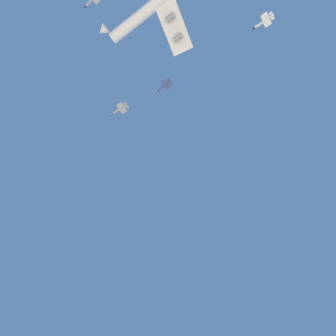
{
  "coord_description": "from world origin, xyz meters",
  "views": [
    {
      "loc": [
        22.18,
        107.55,
        3.81
      ],
      "look_at": [
        13.75,
        69.18,
        89.98
      ],
      "focal_mm": 26.65,
      "sensor_mm": 36.0,
      "label": 1
    }
  ],
  "objects": [
    {
      "name": "chase_jet_lead",
      "position": [
        20.6,
        85.74,
        201.57
      ],
      "size": [
        11.89,
        13.64,
        4.0
      ],
      "rotation": [
        0.0,
        0.0,
        -0.89
      ],
      "color": "#38478C"
    },
    {
      "name": "chase_jet_left_wing",
      "position": [
        -33.39,
        139.56,
        187.24
      ],
      "size": [
        12.7,
        12.97,
        4.0
      ],
      "rotation": [
        0.0,
        0.0,
        -0.8
      ],
      "color": "silver"
    },
    {
      "name": "chase_jet_trailing",
      "position": [
        49.35,
        63.56,
        192.2
      ],
      "size": [
        13.29,
        12.34,
        4.0
      ],
      "rotation": [
        0.0,
        0.0,
        -0.73
      ],
      "color": "#999EA3"
    }
  ]
}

